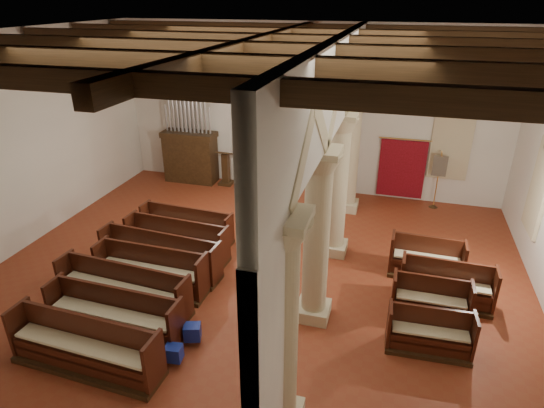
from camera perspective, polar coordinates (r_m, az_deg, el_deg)
The scene contains 29 objects.
floor at distance 12.45m, azimuth -1.73°, elevation -8.26°, with size 14.00×14.00×0.00m, color maroon.
ceiling at distance 10.46m, azimuth -2.17°, elevation 20.44°, with size 14.00×14.00×0.00m, color #331D11.
wall_back at distance 16.69m, azimuth 4.45°, elevation 11.61°, with size 14.00×0.02×6.00m, color beige.
wall_front at distance 6.34m, azimuth -19.05°, elevation -13.64°, with size 14.00×0.02×6.00m, color beige.
wall_left at distance 14.74m, azimuth -29.05°, elevation 6.76°, with size 0.02×12.00×6.00m, color beige.
ceiling_beams at distance 10.48m, azimuth -2.16°, elevation 19.46°, with size 13.80×11.80×0.30m, color #3E2713, non-canonical shape.
arcade at distance 10.54m, azimuth 7.47°, elevation 6.74°, with size 0.90×11.90×6.00m.
window_right_b at distance 13.78m, azimuth 30.67°, elevation 1.73°, with size 0.03×1.00×2.20m, color #32715F.
window_back at distance 16.66m, azimuth 21.55°, elevation 7.07°, with size 1.00×0.03×2.20m, color #32715F.
pipe_organ at distance 18.08m, azimuth -10.27°, elevation 6.97°, with size 2.10×0.85×4.40m.
lectern at distance 17.75m, azimuth -5.83°, elevation 4.24°, with size 0.59×0.59×1.42m.
dossal_curtain at distance 16.82m, azimuth 15.96°, elevation 4.29°, with size 1.80×0.07×2.17m.
processional_banner at distance 16.63m, azimuth 19.92°, elevation 1.96°, with size 0.47×0.60×2.05m.
hymnal_box_a at distance 9.78m, azimuth -12.23°, elevation -17.80°, with size 0.33×0.27×0.33m, color #151B95.
hymnal_box_b at distance 10.17m, azimuth -9.96°, elevation -15.53°, with size 0.35×0.29×0.35m, color navy.
hymnal_box_c at distance 11.77m, azimuth -2.31°, elevation -8.81°, with size 0.37×0.30×0.37m, color navy.
tube_heater_a at distance 10.26m, azimuth -18.98°, elevation -17.13°, with size 0.10×0.10×1.05m, color silver.
tube_heater_b at distance 10.32m, azimuth -16.13°, elevation -16.42°, with size 0.11×0.11×1.09m, color white.
nave_pew_0 at distance 10.10m, azimuth -22.29°, elevation -16.91°, with size 3.22×0.90×1.15m.
nave_pew_1 at distance 10.71m, azimuth -19.06°, elevation -13.67°, with size 3.08×0.83×1.12m.
nave_pew_2 at distance 11.43m, azimuth -18.07°, elevation -10.81°, with size 3.36×0.96×1.12m.
nave_pew_3 at distance 11.89m, azimuth -14.85°, elevation -8.76°, with size 2.88×0.81×1.15m.
nave_pew_4 at distance 12.53m, azimuth -13.82°, elevation -6.87°, with size 3.41×0.96×1.11m.
nave_pew_5 at distance 13.13m, azimuth -11.82°, elevation -5.09°, with size 3.04×0.91×1.10m.
nave_pew_6 at distance 14.00m, azimuth -10.64°, elevation -3.16°, with size 2.92×0.83×0.99m.
aisle_pew_0 at distance 10.34m, azimuth 19.09°, elevation -15.55°, with size 1.75×0.73×0.98m.
aisle_pew_1 at distance 11.23m, azimuth 19.18°, elevation -11.85°, with size 1.73×0.68×1.02m.
aisle_pew_2 at distance 11.82m, azimuth 20.94°, elevation -10.03°, with size 2.16×0.78×1.09m.
aisle_pew_3 at distance 12.67m, azimuth 18.71°, elevation -7.12°, with size 1.88×0.78×1.10m.
Camera 1 is at (3.20, -9.93, 6.80)m, focal length 30.00 mm.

